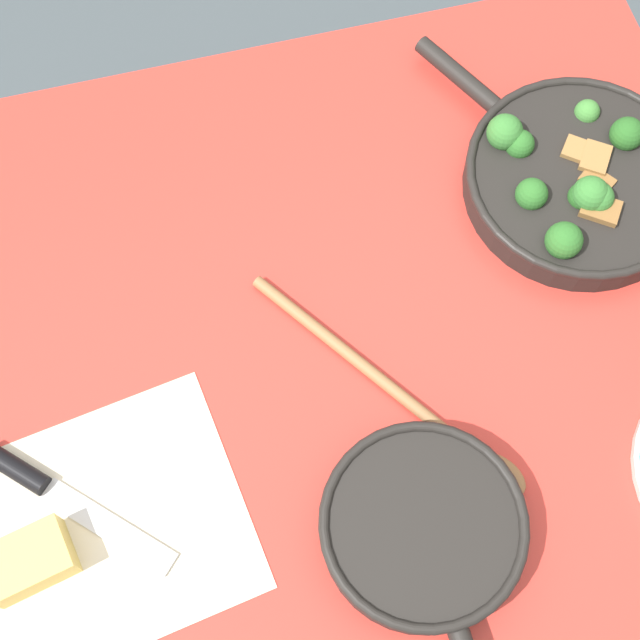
{
  "coord_description": "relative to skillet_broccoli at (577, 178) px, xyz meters",
  "views": [
    {
      "loc": [
        -0.1,
        -0.41,
        1.73
      ],
      "look_at": [
        0.0,
        0.0,
        0.74
      ],
      "focal_mm": 50.0,
      "sensor_mm": 36.0,
      "label": 1
    }
  ],
  "objects": [
    {
      "name": "ground_plane",
      "position": [
        -0.37,
        -0.11,
        -0.75
      ],
      "size": [
        14.0,
        14.0,
        0.0
      ],
      "primitive_type": "plane",
      "color": "#424C51"
    },
    {
      "name": "skillet_broccoli",
      "position": [
        0.0,
        0.0,
        0.0
      ],
      "size": [
        0.3,
        0.41,
        0.08
      ],
      "rotation": [
        0.0,
        0.0,
        2.06
      ],
      "color": "black",
      "rests_on": "dining_table_red"
    },
    {
      "name": "cheese_block",
      "position": [
        -0.74,
        -0.31,
        -0.01
      ],
      "size": [
        0.1,
        0.08,
        0.04
      ],
      "color": "#E0C15B",
      "rests_on": "dining_table_red"
    },
    {
      "name": "wooden_spoon",
      "position": [
        -0.29,
        -0.24,
        -0.02
      ],
      "size": [
        0.26,
        0.35,
        0.02
      ],
      "rotation": [
        0.0,
        0.0,
        5.32
      ],
      "color": "#996B42",
      "rests_on": "dining_table_red"
    },
    {
      "name": "dining_table_red",
      "position": [
        -0.37,
        -0.11,
        -0.11
      ],
      "size": [
        1.12,
        0.88,
        0.72
      ],
      "color": "red",
      "rests_on": "ground_plane"
    },
    {
      "name": "parchment_sheet",
      "position": [
        -0.67,
        -0.29,
        -0.03
      ],
      "size": [
        0.36,
        0.32,
        0.0
      ],
      "color": "beige",
      "rests_on": "dining_table_red"
    },
    {
      "name": "skillet_eggs",
      "position": [
        -0.32,
        -0.38,
        -0.0
      ],
      "size": [
        0.23,
        0.36,
        0.05
      ],
      "rotation": [
        0.0,
        0.0,
        4.75
      ],
      "color": "black",
      "rests_on": "dining_table_red"
    },
    {
      "name": "grater_knife",
      "position": [
        -0.72,
        -0.23,
        -0.02
      ],
      "size": [
        0.2,
        0.2,
        0.02
      ],
      "rotation": [
        0.0,
        0.0,
        5.51
      ],
      "color": "silver",
      "rests_on": "dining_table_red"
    }
  ]
}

